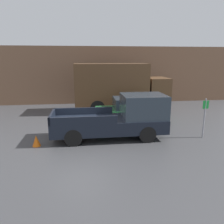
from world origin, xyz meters
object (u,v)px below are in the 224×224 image
Objects in this scene: parking_sign at (205,116)px; delivery_truck at (118,86)px; pickup_truck at (120,118)px; newspaper_box at (92,98)px; traffic_cone at (36,141)px; car at (132,109)px.

delivery_truck is at bearing 117.75° from parking_sign.
newspaper_box is at bearing 97.39° from pickup_truck.
delivery_truck is at bearing 82.20° from pickup_truck.
newspaper_box is at bearing 72.90° from traffic_cone.
pickup_truck is 5.69× the size of newspaper_box.
pickup_truck is 8.79m from newspaper_box.
pickup_truck is 4.20m from parking_sign.
parking_sign is at bearing -60.34° from newspaper_box.
delivery_truck is (-0.39, 3.10, 1.12)m from car.
car is 6.23m from traffic_cone.
parking_sign is at bearing -7.95° from pickup_truck.
car is (1.19, 2.71, -0.22)m from pickup_truck.
pickup_truck is at bearing 9.52° from traffic_cone.
delivery_truck is 3.75m from newspaper_box.
car is at bearing 66.31° from pickup_truck.
parking_sign reaches higher than newspaper_box.
car reaches higher than newspaper_box.
car is at bearing 132.07° from parking_sign.
newspaper_box is (-1.92, 2.89, -1.42)m from delivery_truck.
pickup_truck is at bearing 172.05° from parking_sign.
parking_sign is at bearing 0.65° from traffic_cone.
pickup_truck reaches higher than parking_sign.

